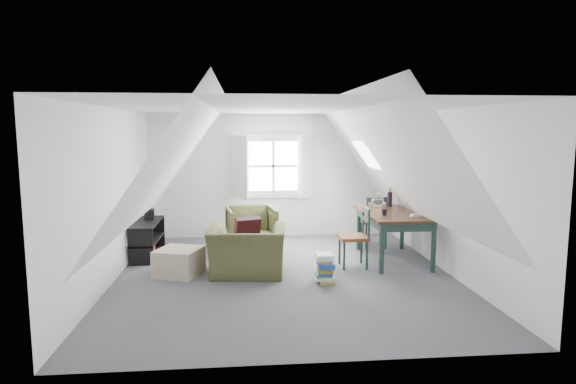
{
  "coord_description": "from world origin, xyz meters",
  "views": [
    {
      "loc": [
        -0.61,
        -7.0,
        2.2
      ],
      "look_at": [
        0.1,
        0.6,
        1.19
      ],
      "focal_mm": 30.0,
      "sensor_mm": 36.0,
      "label": 1
    }
  ],
  "objects": [
    {
      "name": "slope_left",
      "position": [
        -1.55,
        0.0,
        1.78
      ],
      "size": [
        3.19,
        5.5,
        4.48
      ],
      "primitive_type": "plane",
      "rotation": [
        0.0,
        2.19,
        0.0
      ],
      "color": "white",
      "rests_on": "wall_left"
    },
    {
      "name": "wall_right",
      "position": [
        2.5,
        0.0,
        1.25
      ],
      "size": [
        0.0,
        5.5,
        5.5
      ],
      "primitive_type": "plane",
      "rotation": [
        1.57,
        0.0,
        -1.57
      ],
      "color": "silver",
      "rests_on": "ground"
    },
    {
      "name": "vase_twigs",
      "position": [
        1.98,
        1.25,
        0.97
      ],
      "size": [
        0.08,
        0.09,
        0.66
      ],
      "rotation": [
        0.0,
        0.0,
        0.35
      ],
      "color": "black",
      "rests_on": "dining_table"
    },
    {
      "name": "dining_chair_far",
      "position": [
        1.81,
        1.6,
        0.51
      ],
      "size": [
        0.46,
        0.46,
        0.97
      ],
      "rotation": [
        0.0,
        0.0,
        2.95
      ],
      "color": "#5F2E13",
      "rests_on": "floor"
    },
    {
      "name": "cup",
      "position": [
        1.63,
        0.4,
        0.82
      ],
      "size": [
        0.11,
        0.11,
        0.09
      ],
      "primitive_type": "imported",
      "rotation": [
        0.0,
        0.0,
        0.09
      ],
      "color": "black",
      "rests_on": "dining_table"
    },
    {
      "name": "ceiling",
      "position": [
        0.0,
        0.0,
        2.5
      ],
      "size": [
        5.5,
        5.5,
        0.0
      ],
      "primitive_type": "plane",
      "rotation": [
        3.14,
        0.0,
        0.0
      ],
      "color": "white",
      "rests_on": "wall_back"
    },
    {
      "name": "media_shelf",
      "position": [
        -2.28,
        1.3,
        0.28
      ],
      "size": [
        0.4,
        1.19,
        0.61
      ],
      "rotation": [
        0.0,
        0.0,
        0.04
      ],
      "color": "black",
      "rests_on": "floor"
    },
    {
      "name": "electronics_box",
      "position": [
        -2.28,
        1.59,
        0.69
      ],
      "size": [
        0.19,
        0.25,
        0.18
      ],
      "primitive_type": "cube",
      "rotation": [
        0.0,
        0.0,
        0.13
      ],
      "color": "black",
      "rests_on": "media_shelf"
    },
    {
      "name": "skylight",
      "position": [
        1.55,
        1.3,
        1.75
      ],
      "size": [
        0.35,
        0.75,
        0.47
      ],
      "primitive_type": "cube",
      "rotation": [
        0.0,
        0.95,
        0.0
      ],
      "color": "white",
      "rests_on": "slope_right"
    },
    {
      "name": "magazine_stack",
      "position": [
        0.55,
        -0.35,
        0.21
      ],
      "size": [
        0.31,
        0.37,
        0.41
      ],
      "rotation": [
        0.0,
        0.0,
        -0.28
      ],
      "color": "#B29933",
      "rests_on": "floor"
    },
    {
      "name": "wall_front",
      "position": [
        0.0,
        -2.75,
        1.25
      ],
      "size": [
        5.0,
        0.0,
        5.0
      ],
      "primitive_type": "plane",
      "rotation": [
        -1.57,
        0.0,
        0.0
      ],
      "color": "silver",
      "rests_on": "ground"
    },
    {
      "name": "wall_left",
      "position": [
        -2.5,
        0.0,
        1.25
      ],
      "size": [
        0.0,
        5.5,
        5.5
      ],
      "primitive_type": "plane",
      "rotation": [
        1.57,
        0.0,
        1.57
      ],
      "color": "silver",
      "rests_on": "ground"
    },
    {
      "name": "wall_back",
      "position": [
        0.0,
        2.75,
        1.25
      ],
      "size": [
        5.0,
        0.0,
        5.0
      ],
      "primitive_type": "plane",
      "rotation": [
        1.57,
        0.0,
        0.0
      ],
      "color": "silver",
      "rests_on": "ground"
    },
    {
      "name": "armchair_near",
      "position": [
        -0.56,
        0.12,
        0.0
      ],
      "size": [
        1.22,
        1.09,
        0.74
      ],
      "primitive_type": "imported",
      "rotation": [
        0.0,
        0.0,
        3.05
      ],
      "color": "#464826",
      "rests_on": "floor"
    },
    {
      "name": "throw_pillow",
      "position": [
        -0.56,
        0.27,
        0.66
      ],
      "size": [
        0.45,
        0.35,
        0.41
      ],
      "primitive_type": "cube",
      "rotation": [
        0.31,
        0.0,
        0.36
      ],
      "color": "#360E14",
      "rests_on": "armchair_near"
    },
    {
      "name": "dining_table",
      "position": [
        1.88,
        0.7,
        0.72
      ],
      "size": [
        0.99,
        1.65,
        0.82
      ],
      "rotation": [
        0.0,
        0.0,
        -0.03
      ],
      "color": "#341A0D",
      "rests_on": "floor"
    },
    {
      "name": "armchair_far",
      "position": [
        -0.47,
        1.62,
        0.0
      ],
      "size": [
        0.97,
        0.99,
        0.8
      ],
      "primitive_type": "imported",
      "rotation": [
        0.0,
        0.0,
        0.14
      ],
      "color": "#464826",
      "rests_on": "floor"
    },
    {
      "name": "demijohn",
      "position": [
        1.73,
        1.15,
        0.95
      ],
      "size": [
        0.22,
        0.22,
        0.3
      ],
      "rotation": [
        0.0,
        0.0,
        -0.34
      ],
      "color": "silver",
      "rests_on": "dining_table"
    },
    {
      "name": "dining_chair_near",
      "position": [
        1.17,
        0.38,
        0.5
      ],
      "size": [
        0.45,
        0.45,
        0.96
      ],
      "rotation": [
        0.0,
        0.0,
        -1.81
      ],
      "color": "#5F2E13",
      "rests_on": "floor"
    },
    {
      "name": "floor",
      "position": [
        0.0,
        0.0,
        0.0
      ],
      "size": [
        5.5,
        5.5,
        0.0
      ],
      "primitive_type": "plane",
      "color": "#4C4B51",
      "rests_on": "ground"
    },
    {
      "name": "dormer_window",
      "position": [
        0.0,
        2.68,
        1.45
      ],
      "size": [
        1.71,
        0.35,
        1.3
      ],
      "color": "white",
      "rests_on": "wall_back"
    },
    {
      "name": "paper_box",
      "position": [
        2.08,
        0.25,
        0.85
      ],
      "size": [
        0.14,
        0.1,
        0.04
      ],
      "primitive_type": "cube",
      "rotation": [
        0.0,
        0.0,
        0.14
      ],
      "color": "white",
      "rests_on": "dining_table"
    },
    {
      "name": "ottoman",
      "position": [
        -1.59,
        0.19,
        0.2
      ],
      "size": [
        0.78,
        0.78,
        0.4
      ],
      "primitive_type": "cube",
      "rotation": [
        0.0,
        0.0,
        -0.34
      ],
      "color": "tan",
      "rests_on": "floor"
    },
    {
      "name": "slope_right",
      "position": [
        1.55,
        0.0,
        1.78
      ],
      "size": [
        3.19,
        5.5,
        4.48
      ],
      "primitive_type": "plane",
      "rotation": [
        0.0,
        -2.19,
        0.0
      ],
      "color": "white",
      "rests_on": "wall_right"
    }
  ]
}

